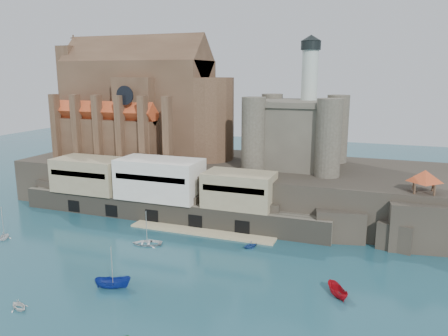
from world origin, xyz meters
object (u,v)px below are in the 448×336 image
castle_keep (298,130)px  boat_1 (19,309)px  boat_2 (113,288)px  pavilion (425,178)px  church (144,108)px

castle_keep → boat_1: bearing=-113.8°
castle_keep → boat_2: bearing=-109.5°
pavilion → castle_keep: bearing=149.8°
castle_keep → boat_1: size_ratio=9.48×
church → boat_1: size_ratio=15.21×
church → pavilion: bearing=-13.5°
pavilion → boat_2: pavilion is taller
castle_keep → pavilion: castle_keep is taller
church → pavilion: church is taller
church → castle_keep: 40.39m
church → boat_1: church is taller
pavilion → boat_2: 56.17m
boat_2 → church: bearing=5.2°
church → castle_keep: church is taller
church → castle_keep: size_ratio=1.60×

